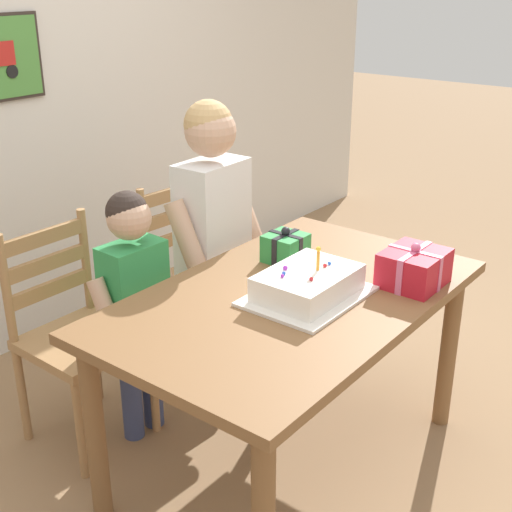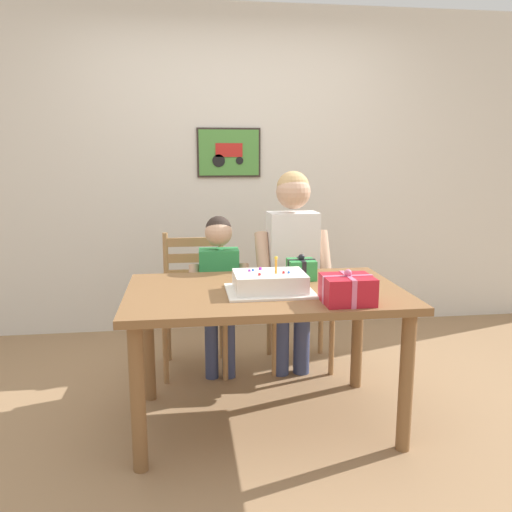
% 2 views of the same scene
% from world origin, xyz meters
% --- Properties ---
extents(ground_plane, '(20.00, 20.00, 0.00)m').
position_xyz_m(ground_plane, '(0.00, 0.00, 0.00)').
color(ground_plane, '#997551').
extents(back_wall, '(6.40, 0.11, 2.60)m').
position_xyz_m(back_wall, '(-0.00, 1.69, 1.30)').
color(back_wall, silver).
rests_on(back_wall, ground).
extents(dining_table, '(1.44, 0.89, 0.75)m').
position_xyz_m(dining_table, '(0.00, 0.00, 0.65)').
color(dining_table, brown).
rests_on(dining_table, ground).
extents(birthday_cake, '(0.44, 0.34, 0.19)m').
position_xyz_m(birthday_cake, '(0.01, -0.06, 0.80)').
color(birthday_cake, white).
rests_on(birthday_cake, dining_table).
extents(gift_box_red_large, '(0.16, 0.15, 0.15)m').
position_xyz_m(gift_box_red_large, '(0.24, 0.20, 0.81)').
color(gift_box_red_large, '#2D8E42').
rests_on(gift_box_red_large, dining_table).
extents(gift_box_beside_cake, '(0.24, 0.21, 0.17)m').
position_xyz_m(gift_box_beside_cake, '(0.35, -0.31, 0.82)').
color(gift_box_beside_cake, red).
rests_on(gift_box_beside_cake, dining_table).
extents(chair_left, '(0.43, 0.43, 0.92)m').
position_xyz_m(chair_left, '(-0.36, 0.81, 0.47)').
color(chair_left, '#A87A4C').
rests_on(chair_left, ground).
extents(chair_right, '(0.45, 0.45, 0.92)m').
position_xyz_m(chair_right, '(0.36, 0.81, 0.47)').
color(chair_right, '#A87A4C').
rests_on(chair_right, ground).
extents(child_older, '(0.49, 0.28, 1.34)m').
position_xyz_m(child_older, '(0.27, 0.61, 0.82)').
color(child_older, '#38426B').
rests_on(child_older, ground).
extents(child_younger, '(0.39, 0.22, 1.07)m').
position_xyz_m(child_younger, '(-0.20, 0.61, 0.65)').
color(child_younger, '#38426B').
rests_on(child_younger, ground).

